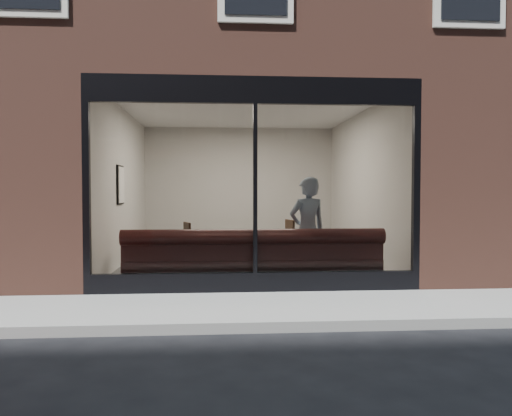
{
  "coord_description": "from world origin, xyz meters",
  "views": [
    {
      "loc": [
        -0.52,
        -5.33,
        1.52
      ],
      "look_at": [
        0.04,
        2.4,
        1.25
      ],
      "focal_mm": 35.0,
      "sensor_mm": 36.0,
      "label": 1
    }
  ],
  "objects": [
    {
      "name": "storefront_kick",
      "position": [
        0.0,
        2.05,
        0.15
      ],
      "size": [
        5.0,
        0.1,
        0.3
      ],
      "primitive_type": "cube",
      "color": "black",
      "rests_on": "ground"
    },
    {
      "name": "banquette",
      "position": [
        0.0,
        2.45,
        0.23
      ],
      "size": [
        4.0,
        0.55,
        0.45
      ],
      "primitive_type": "cube",
      "color": "#371514",
      "rests_on": "cafe_floor"
    },
    {
      "name": "cafe_chair_right",
      "position": [
        0.66,
        4.28,
        0.24
      ],
      "size": [
        0.5,
        0.5,
        0.04
      ],
      "primitive_type": "cube",
      "rotation": [
        0.0,
        0.0,
        3.39
      ],
      "color": "black",
      "rests_on": "cafe_floor"
    },
    {
      "name": "host_building_backfill",
      "position": [
        0.0,
        11.0,
        1.6
      ],
      "size": [
        5.0,
        6.0,
        3.2
      ],
      "primitive_type": "cube",
      "color": "brown",
      "rests_on": "ground"
    },
    {
      "name": "ground",
      "position": [
        0.0,
        0.0,
        0.0
      ],
      "size": [
        120.0,
        120.0,
        0.0
      ],
      "primitive_type": "plane",
      "color": "black",
      "rests_on": "ground"
    },
    {
      "name": "cafe_wall_right",
      "position": [
        2.49,
        5.0,
        1.6
      ],
      "size": [
        0.0,
        6.0,
        6.0
      ],
      "primitive_type": "plane",
      "rotation": [
        1.57,
        0.0,
        -1.57
      ],
      "color": "beige",
      "rests_on": "ground"
    },
    {
      "name": "host_building_pier_right",
      "position": [
        3.75,
        8.0,
        1.6
      ],
      "size": [
        2.5,
        12.0,
        3.2
      ],
      "primitive_type": "cube",
      "color": "brown",
      "rests_on": "ground"
    },
    {
      "name": "kerb_near",
      "position": [
        0.0,
        -0.05,
        0.06
      ],
      "size": [
        40.0,
        0.1,
        0.12
      ],
      "primitive_type": "cube",
      "color": "gray",
      "rests_on": "ground"
    },
    {
      "name": "wall_poster",
      "position": [
        -2.45,
        4.61,
        1.63
      ],
      "size": [
        0.02,
        0.53,
        0.7
      ],
      "primitive_type": "cube",
      "color": "white",
      "rests_on": "cafe_wall_left"
    },
    {
      "name": "storefront_glass",
      "position": [
        0.0,
        2.02,
        1.55
      ],
      "size": [
        4.8,
        0.0,
        4.8
      ],
      "primitive_type": "plane",
      "rotation": [
        1.57,
        0.0,
        0.0
      ],
      "color": "white",
      "rests_on": "storefront_kick"
    },
    {
      "name": "cafe_floor",
      "position": [
        0.0,
        5.0,
        0.02
      ],
      "size": [
        6.0,
        6.0,
        0.0
      ],
      "primitive_type": "plane",
      "color": "#2D2D30",
      "rests_on": "ground"
    },
    {
      "name": "cafe_table_left",
      "position": [
        -1.75,
        3.67,
        0.74
      ],
      "size": [
        0.6,
        0.6,
        0.04
      ],
      "primitive_type": "cube",
      "rotation": [
        0.0,
        0.0,
        0.02
      ],
      "color": "black",
      "rests_on": "cafe_floor"
    },
    {
      "name": "cafe_table_right",
      "position": [
        0.99,
        3.0,
        0.74
      ],
      "size": [
        0.68,
        0.68,
        0.04
      ],
      "primitive_type": "cube",
      "rotation": [
        0.0,
        0.0,
        0.08
      ],
      "color": "black",
      "rests_on": "cafe_floor"
    },
    {
      "name": "sidewalk_near",
      "position": [
        0.0,
        1.0,
        0.01
      ],
      "size": [
        40.0,
        2.0,
        0.01
      ],
      "primitive_type": "cube",
      "color": "gray",
      "rests_on": "ground"
    },
    {
      "name": "storefront_header",
      "position": [
        0.0,
        2.05,
        3.0
      ],
      "size": [
        5.0,
        0.1,
        0.4
      ],
      "primitive_type": "cube",
      "color": "black",
      "rests_on": "host_building_upper"
    },
    {
      "name": "cafe_chair_left",
      "position": [
        -1.29,
        3.61,
        0.24
      ],
      "size": [
        0.49,
        0.49,
        0.04
      ],
      "primitive_type": "cube",
      "rotation": [
        0.0,
        0.0,
        3.45
      ],
      "color": "black",
      "rests_on": "cafe_floor"
    },
    {
      "name": "storefront_mullion",
      "position": [
        0.0,
        2.05,
        1.55
      ],
      "size": [
        0.06,
        0.1,
        2.5
      ],
      "primitive_type": "cube",
      "color": "black",
      "rests_on": "storefront_kick"
    },
    {
      "name": "cafe_wall_back",
      "position": [
        0.0,
        7.99,
        1.6
      ],
      "size": [
        5.0,
        0.0,
        5.0
      ],
      "primitive_type": "plane",
      "rotation": [
        1.57,
        0.0,
        0.0
      ],
      "color": "beige",
      "rests_on": "ground"
    },
    {
      "name": "host_building_pier_left",
      "position": [
        -3.75,
        8.0,
        1.6
      ],
      "size": [
        2.5,
        12.0,
        3.2
      ],
      "primitive_type": "cube",
      "color": "brown",
      "rests_on": "ground"
    },
    {
      "name": "cafe_ceiling",
      "position": [
        0.0,
        5.0,
        3.19
      ],
      "size": [
        6.0,
        6.0,
        0.0
      ],
      "primitive_type": "plane",
      "rotation": [
        3.14,
        0.0,
        0.0
      ],
      "color": "white",
      "rests_on": "host_building_upper"
    },
    {
      "name": "cafe_wall_left",
      "position": [
        -2.49,
        5.0,
        1.6
      ],
      "size": [
        0.0,
        6.0,
        6.0
      ],
      "primitive_type": "plane",
      "rotation": [
        1.57,
        0.0,
        1.57
      ],
      "color": "beige",
      "rests_on": "ground"
    },
    {
      "name": "person",
      "position": [
        0.9,
        2.67,
        0.87
      ],
      "size": [
        0.73,
        0.59,
        1.74
      ],
      "primitive_type": "imported",
      "rotation": [
        0.0,
        0.0,
        3.46
      ],
      "color": "#889EB4",
      "rests_on": "cafe_floor"
    }
  ]
}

